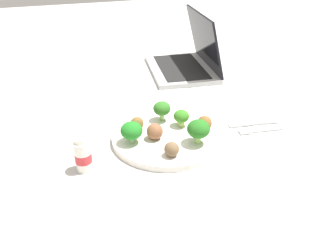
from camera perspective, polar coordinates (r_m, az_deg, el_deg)
The scene contains 15 objects.
ground_plane at distance 0.83m, azimuth 0.00°, elevation -2.16°, with size 4.00×4.00×0.00m, color #B2B2AD.
plate at distance 0.82m, azimuth 0.00°, elevation -1.69°, with size 0.28×0.28×0.02m, color white.
broccoli_floret_far_rim at distance 0.76m, azimuth 5.32°, elevation -0.56°, with size 0.05×0.05×0.06m.
broccoli_floret_near_rim at distance 0.77m, azimuth -6.36°, elevation -0.82°, with size 0.05×0.05×0.05m.
broccoli_floret_mid_right at distance 0.84m, azimuth 2.33°, elevation 1.63°, with size 0.04×0.04×0.04m.
broccoli_floret_front_right at distance 0.86m, azimuth -1.07°, elevation 3.01°, with size 0.05×0.05×0.05m.
meatball_back_right at distance 0.79m, azimuth -2.31°, elevation -0.95°, with size 0.04×0.04×0.04m, color brown.
meatball_front_left at distance 0.73m, azimuth 0.63°, elevation -4.04°, with size 0.03×0.03×0.03m, color brown.
meatball_far_rim at distance 0.83m, azimuth -5.40°, elevation 0.44°, with size 0.03×0.03×0.03m, color brown.
meatball_back_left at distance 0.83m, azimuth 6.35°, elevation 0.48°, with size 0.04×0.04×0.04m, color brown.
napkin at distance 0.90m, azimuth 15.38°, elevation -0.31°, with size 0.17×0.12×0.01m, color white.
fork at distance 0.88m, azimuth 15.48°, elevation -0.66°, with size 0.12×0.04×0.01m.
knife at distance 0.91m, azimuth 14.50°, elevation 0.49°, with size 0.15×0.04×0.01m.
yogurt_bottle at distance 0.72m, azimuth -14.55°, elevation -4.99°, with size 0.04×0.04×0.08m.
laptop at distance 1.25m, azimuth 3.34°, elevation 11.32°, with size 0.26×0.35×0.21m.
Camera 1 is at (0.23, 0.66, 0.44)m, focal length 35.08 mm.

